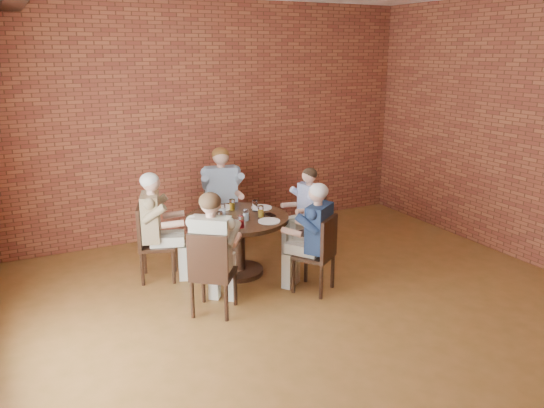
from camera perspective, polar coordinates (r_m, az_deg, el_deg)
name	(u,v)px	position (r m, az deg, el deg)	size (l,w,h in m)	color
floor	(337,332)	(5.46, 6.96, -13.55)	(7.00, 7.00, 0.00)	brown
wall_back	(208,121)	(7.94, -6.87, 8.89)	(7.00, 7.00, 0.00)	brown
dining_table	(238,234)	(6.54, -3.73, -3.19)	(1.26, 1.26, 0.75)	#341C11
chair_a	(311,222)	(7.15, 4.18, -1.91)	(0.41, 0.41, 0.87)	#341C11
diner_a	(307,213)	(7.07, 3.75, -1.01)	(0.46, 0.56, 1.22)	#394B96
chair_b	(221,207)	(7.65, -5.47, -0.36)	(0.54, 0.54, 0.97)	#341C11
diner_b	(222,197)	(7.51, -5.39, 0.72)	(0.57, 0.70, 1.40)	gray
chair_c	(150,240)	(6.55, -12.98, -3.77)	(0.53, 0.53, 0.93)	#341C11
diner_c	(156,227)	(6.49, -12.33, -2.45)	(0.52, 0.64, 1.32)	brown
chair_d	(211,271)	(5.56, -6.56, -7.12)	(0.59, 0.59, 0.93)	#341C11
diner_d	(213,253)	(5.57, -6.36, -5.31)	(0.52, 0.65, 1.33)	#C2A399
chair_e	(320,251)	(6.08, 5.20, -5.09)	(0.56, 0.56, 0.91)	#341C11
diner_e	(314,238)	(6.05, 4.54, -3.68)	(0.50, 0.61, 1.29)	#182745
plate_a	(262,208)	(6.79, -1.11, -0.38)	(0.26, 0.26, 0.01)	white
plate_b	(223,207)	(6.83, -5.29, -0.36)	(0.26, 0.26, 0.01)	white
plate_c	(203,221)	(6.32, -7.38, -1.79)	(0.26, 0.26, 0.01)	white
plate_d	(269,221)	(6.26, -0.31, -1.85)	(0.26, 0.26, 0.01)	white
glass_a	(255,205)	(6.66, -1.84, -0.16)	(0.07, 0.07, 0.14)	white
glass_b	(232,205)	(6.71, -4.31, -0.07)	(0.07, 0.07, 0.14)	white
glass_c	(211,206)	(6.70, -6.62, -0.17)	(0.07, 0.07, 0.14)	white
glass_d	(223,210)	(6.50, -5.32, -0.64)	(0.07, 0.07, 0.14)	white
glass_e	(220,217)	(6.22, -5.64, -1.44)	(0.07, 0.07, 0.14)	white
glass_f	(241,222)	(6.04, -3.35, -1.93)	(0.07, 0.07, 0.14)	white
glass_g	(246,215)	(6.29, -2.83, -1.16)	(0.07, 0.07, 0.14)	white
glass_h	(261,211)	(6.42, -1.21, -0.80)	(0.07, 0.07, 0.14)	white
smartphone	(270,215)	(6.51, -0.18, -1.15)	(0.08, 0.15, 0.01)	black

